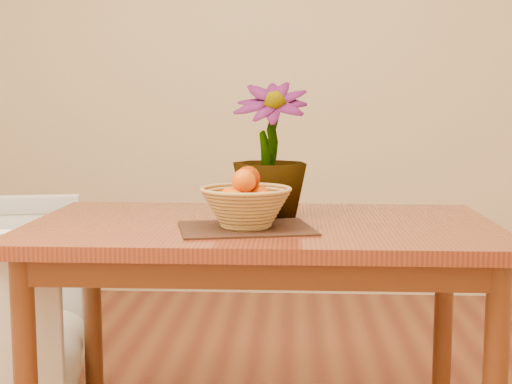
{
  "coord_description": "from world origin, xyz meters",
  "views": [
    {
      "loc": [
        0.09,
        -1.82,
        1.11
      ],
      "look_at": [
        -0.01,
        0.18,
        0.86
      ],
      "focal_mm": 50.0,
      "sensor_mm": 36.0,
      "label": 1
    }
  ],
  "objects": [
    {
      "name": "table",
      "position": [
        0.0,
        0.3,
        0.66
      ],
      "size": [
        1.4,
        0.8,
        0.75
      ],
      "color": "maroon",
      "rests_on": "floor"
    },
    {
      "name": "wicker_basket",
      "position": [
        -0.04,
        0.18,
        0.81
      ],
      "size": [
        0.26,
        0.26,
        0.11
      ],
      "color": "#A37C44",
      "rests_on": "placemat"
    },
    {
      "name": "wall_back",
      "position": [
        0.0,
        2.25,
        1.35
      ],
      "size": [
        4.0,
        0.02,
        2.7
      ],
      "primitive_type": "cube",
      "color": "beige",
      "rests_on": "floor"
    },
    {
      "name": "orange_pile",
      "position": [
        -0.04,
        0.18,
        0.86
      ],
      "size": [
        0.16,
        0.17,
        0.13
      ],
      "rotation": [
        0.0,
        0.0,
        0.38
      ],
      "color": "#EB5F03",
      "rests_on": "wicker_basket"
    },
    {
      "name": "placemat",
      "position": [
        -0.04,
        0.18,
        0.75
      ],
      "size": [
        0.42,
        0.35,
        0.01
      ],
      "primitive_type": "cube",
      "rotation": [
        0.0,
        0.0,
        0.22
      ],
      "color": "#331A12",
      "rests_on": "table"
    },
    {
      "name": "potted_plant",
      "position": [
        0.02,
        0.41,
        0.96
      ],
      "size": [
        0.25,
        0.25,
        0.42
      ],
      "primitive_type": "imported",
      "rotation": [
        0.0,
        0.0,
        -0.07
      ],
      "color": "#144112",
      "rests_on": "table"
    }
  ]
}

